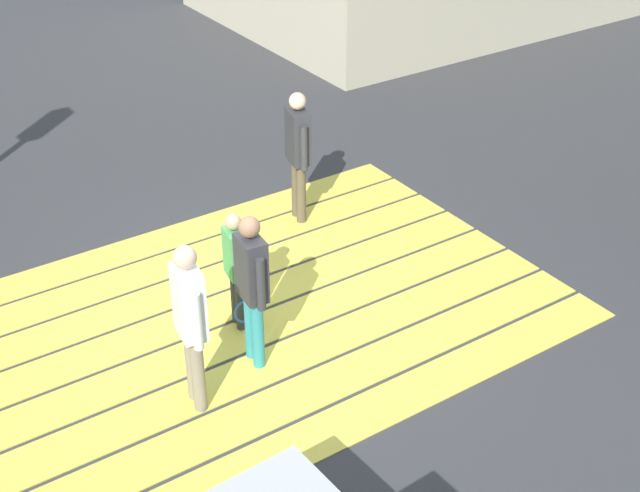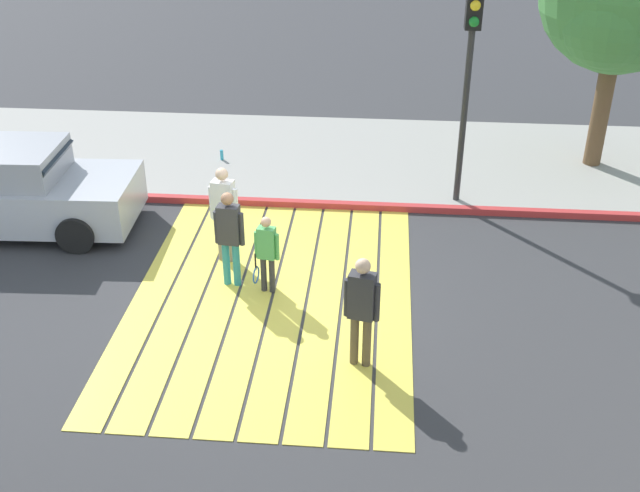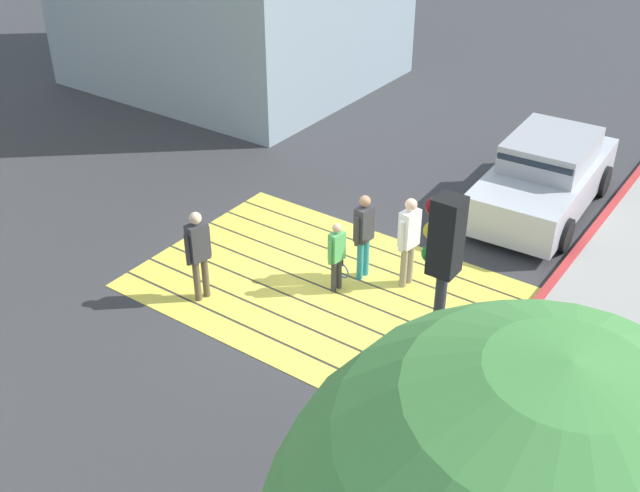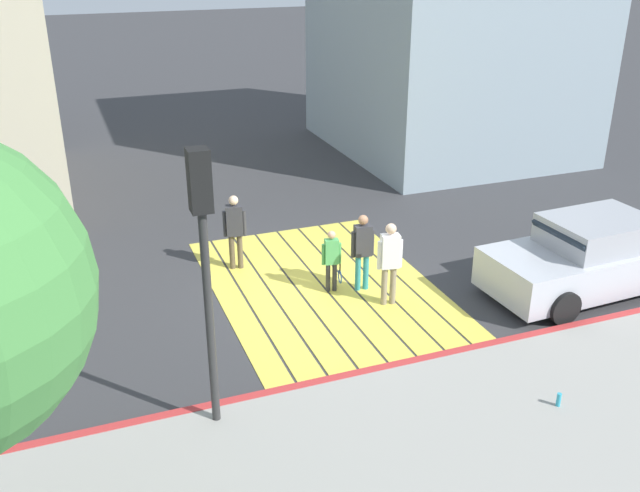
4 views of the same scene
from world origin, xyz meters
The scene contains 9 objects.
ground_plane centered at (0.00, 0.00, 0.00)m, with size 120.00×120.00×0.00m, color #38383A.
crosswalk_stripes centered at (0.00, 0.00, 0.01)m, with size 6.40×4.35×0.01m.
curb_painted centered at (-3.25, 0.00, 0.07)m, with size 0.16×40.00×0.13m, color #BC3333.
car_parked_near_curb centered at (-2.00, -4.97, 0.73)m, with size 2.13×4.38×1.57m.
traffic_light_corner centered at (-3.58, 3.10, 3.04)m, with size 0.39×0.28×4.24m.
pedestrian_adult_lead centered at (-1.10, -0.93, 0.99)m, with size 0.27×0.50×1.71m.
pedestrian_adult_trailing centered at (-0.35, -0.69, 0.95)m, with size 0.24×0.48×1.64m.
pedestrian_adult_side centered at (1.55, 1.45, 0.98)m, with size 0.28×0.48×1.68m.
pedestrian_child_with_racket centered at (-0.19, -0.09, 0.75)m, with size 0.28×0.42×1.33m.
Camera 3 is at (-6.26, 9.03, 7.63)m, focal length 42.72 mm.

